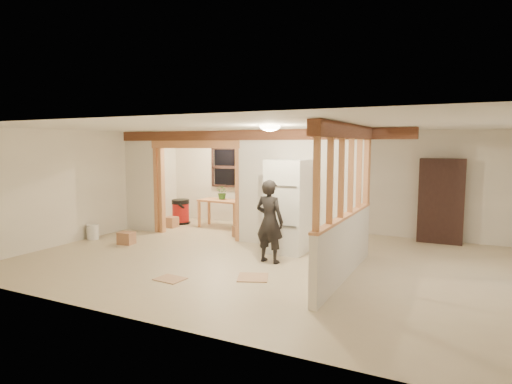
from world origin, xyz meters
The scene contains 28 objects.
floor centered at (0.00, 0.00, -0.01)m, with size 9.00×6.50×0.01m, color #C0B08F.
ceiling centered at (0.00, 0.00, 2.50)m, with size 9.00×6.50×0.01m, color white.
wall_back centered at (0.00, 3.25, 1.25)m, with size 9.00×0.01×2.50m, color silver.
wall_front centered at (0.00, -3.25, 1.25)m, with size 9.00×0.01×2.50m, color silver.
wall_left centered at (-4.50, 0.00, 1.25)m, with size 0.01×6.50×2.50m, color silver.
partition_left_stub centered at (-4.05, 1.20, 1.25)m, with size 0.90×0.12×2.50m, color silver.
partition_center centered at (0.20, 1.20, 1.25)m, with size 2.80×0.12×2.50m, color silver.
doorway_frame centered at (-2.40, 1.20, 1.10)m, with size 2.46×0.14×2.20m, color tan.
header_beam_back centered at (-1.00, 1.20, 2.38)m, with size 7.00×0.18×0.22m, color brown.
header_beam_right centered at (1.60, -0.40, 2.38)m, with size 0.18×3.30×0.22m, color brown.
pony_wall centered at (1.60, -0.40, 0.50)m, with size 0.12×3.20×1.00m, color silver.
stud_partition centered at (1.60, -0.40, 1.66)m, with size 0.14×3.20×1.32m, color tan.
window_back centered at (-2.60, 3.17, 1.55)m, with size 1.12×0.10×1.10m, color black.
ceiling_dome_main centered at (0.30, -0.50, 2.48)m, with size 0.36×0.36×0.16m, color #FFEABF.
ceiling_dome_util centered at (-2.50, 2.30, 2.48)m, with size 0.32×0.32×0.14m, color #FFEABF.
hanging_bulb centered at (-2.00, 1.60, 2.18)m, with size 0.07×0.07×0.07m, color #FFD88C.
refrigerator centered at (0.13, 0.77, 0.94)m, with size 0.77×0.75×1.87m, color white.
woman centered at (0.12, -0.11, 0.77)m, with size 0.56×0.37×1.54m, color black.
work_table centered at (-2.43, 2.42, 0.37)m, with size 1.17×0.58×0.73m, color tan.
potted_plant centered at (-2.44, 2.50, 0.92)m, with size 0.33×0.29×0.37m, color #29682D.
shop_vac centered at (-3.70, 2.36, 0.34)m, with size 0.53×0.53×0.69m, color #9E1513.
bookshelf centered at (2.85, 3.02, 0.94)m, with size 0.94×0.31×1.87m, color black.
bucket centered at (-4.34, -0.15, 0.17)m, with size 0.27×0.27×0.34m, color silver.
box_util_a centered at (-1.41, 1.58, 0.13)m, with size 0.31×0.26×0.26m, color #AC7553.
box_util_b centered at (-3.62, 1.83, 0.14)m, with size 0.29×0.29×0.28m, color #AC7553.
box_front centered at (-3.30, -0.18, 0.13)m, with size 0.33×0.27×0.27m, color #AC7553.
floor_panel_near centered at (0.27, -1.10, 0.01)m, with size 0.49×0.49×0.02m, color tan.
floor_panel_far centered at (-0.89, -1.76, 0.01)m, with size 0.45×0.36×0.01m, color tan.
Camera 1 is at (3.33, -7.16, 2.16)m, focal length 30.00 mm.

